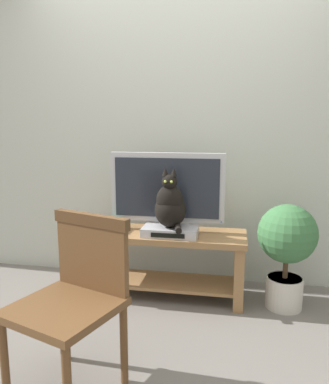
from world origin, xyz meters
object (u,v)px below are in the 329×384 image
media_box (170,231)px  wooden_chair (76,289)px  tv (167,190)px  cat (170,205)px  book_stack (105,225)px  tv_stand (166,253)px  potted_plant (287,245)px

media_box → wooden_chair: (-0.30, -1.02, -0.03)m
tv → cat: tv is taller
wooden_chair → book_stack: wooden_chair is taller
cat → book_stack: bearing=174.6°
cat → wooden_chair: 1.07m
book_stack → wooden_chair: bearing=-78.7°
tv_stand → tv: (0.00, 0.05, 0.48)m
tv → cat: (0.05, -0.13, -0.08)m
tv → media_box: bearing=-68.7°
tv → book_stack: bearing=-169.7°
potted_plant → book_stack: bearing=179.7°
cat → potted_plant: size_ratio=0.58×
book_stack → tv_stand: bearing=3.8°
media_box → book_stack: 0.51m
cat → potted_plant: cat is taller
tv → wooden_chair: (-0.25, -1.14, -0.31)m
wooden_chair → potted_plant: size_ratio=1.14×
media_box → tv: bearing=111.3°
tv_stand → wooden_chair: bearing=-103.2°
tv_stand → media_box: 0.21m
tv_stand → book_stack: 0.51m
media_box → cat: cat is taller
tv → media_box: (0.05, -0.12, -0.28)m
cat → potted_plant: 0.87m
tv_stand → wooden_chair: wooden_chair is taller
book_stack → media_box: bearing=-4.0°
media_box → book_stack: size_ratio=1.62×
media_box → cat: 0.20m
cat → book_stack: size_ratio=1.78×
cat → wooden_chair: cat is taller
tv → wooden_chair: 1.20m
media_box → book_stack: bearing=176.0°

